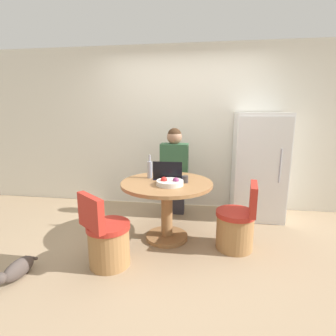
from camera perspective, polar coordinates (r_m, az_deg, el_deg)
The scene contains 12 objects.
ground_plane at distance 3.22m, azimuth 0.10°, elevation -17.12°, with size 12.00×12.00×0.00m, color #9E8466.
wall_back at distance 4.34m, azimuth 3.12°, elevation 8.57°, with size 7.00×0.06×2.60m.
refrigerator at distance 4.10m, azimuth 19.11°, elevation 0.36°, with size 0.73×0.65×1.56m.
dining_table at distance 3.23m, azimuth -0.26°, elevation -6.56°, with size 1.11×1.11×0.74m.
chair_right_side at distance 3.21m, azimuth 14.70°, elevation -12.23°, with size 0.47×0.45×0.80m.
chair_near_left_corner at distance 2.87m, azimuth -13.07°, elevation -15.19°, with size 0.52×0.52×0.80m.
person_seated at distance 3.92m, azimuth 1.46°, elevation -0.03°, with size 0.40×0.37×1.34m.
laptop at distance 3.27m, azimuth 0.05°, elevation -1.60°, with size 0.36×0.22×0.24m.
fruit_bowl at distance 3.03m, azimuth 0.41°, elevation -3.16°, with size 0.31×0.31×0.10m.
coffee_cup at distance 3.13m, azimuth 3.77°, elevation -2.46°, with size 0.07×0.07×0.08m.
bottle at distance 3.34m, azimuth -3.98°, elevation -0.23°, with size 0.07×0.07×0.30m.
cat at distance 3.06m, azimuth -30.03°, elevation -18.60°, with size 0.17×0.50×0.18m.
Camera 1 is at (0.41, -2.78, 1.59)m, focal length 28.00 mm.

